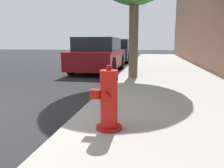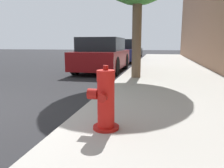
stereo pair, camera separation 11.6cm
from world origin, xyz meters
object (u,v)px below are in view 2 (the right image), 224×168
(parked_car_near, at_px, (103,55))
(parked_car_far, at_px, (131,50))
(fire_hydrant, at_px, (105,100))
(parked_car_mid, at_px, (123,51))

(parked_car_near, distance_m, parked_car_far, 10.39)
(fire_hydrant, xyz_separation_m, parked_car_mid, (-1.72, 11.88, 0.19))
(fire_hydrant, height_order, parked_car_far, parked_car_far)
(fire_hydrant, distance_m, parked_car_near, 6.73)
(parked_car_mid, height_order, parked_car_far, parked_car_mid)
(parked_car_near, relative_size, parked_car_far, 1.01)
(parked_car_near, relative_size, parked_car_mid, 1.00)
(parked_car_near, distance_m, parked_car_mid, 5.37)
(fire_hydrant, relative_size, parked_car_near, 0.20)
(parked_car_far, bearing_deg, parked_car_near, -89.24)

